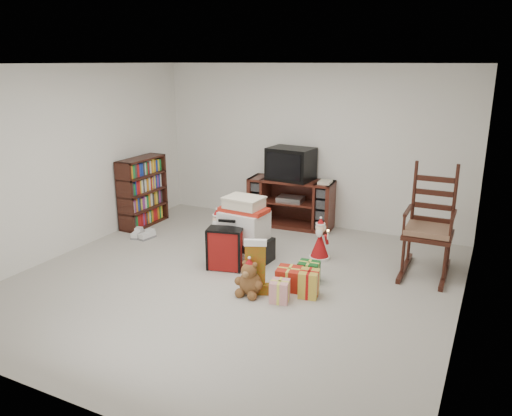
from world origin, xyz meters
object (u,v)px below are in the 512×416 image
at_px(bookshelf, 143,193).
at_px(gift_pile, 244,234).
at_px(red_suitcase, 225,249).
at_px(rocking_chair, 429,235).
at_px(crt_television, 291,164).
at_px(teddy_bear, 250,280).
at_px(sneaker_pair, 142,235).
at_px(tv_stand, 291,203).
at_px(santa_figurine, 320,243).
at_px(gift_cluster, 295,280).
at_px(mrs_claus_figurine, 218,234).

bearing_deg(bookshelf, gift_pile, -16.39).
relative_size(bookshelf, red_suitcase, 1.73).
relative_size(rocking_chair, crt_television, 1.97).
distance_m(teddy_bear, sneaker_pair, 2.48).
bearing_deg(bookshelf, red_suitcase, -25.54).
height_order(rocking_chair, red_suitcase, rocking_chair).
distance_m(tv_stand, santa_figurine, 1.42).
bearing_deg(teddy_bear, sneaker_pair, 157.22).
bearing_deg(gift_cluster, teddy_bear, -141.50).
distance_m(red_suitcase, santa_figurine, 1.28).
relative_size(bookshelf, santa_figurine, 1.90).
xyz_separation_m(teddy_bear, gift_cluster, (0.41, 0.33, -0.05)).
bearing_deg(crt_television, gift_pile, -84.16).
relative_size(bookshelf, gift_cluster, 1.29).
relative_size(bookshelf, mrs_claus_figurine, 1.83).
bearing_deg(teddy_bear, bookshelf, 150.79).
distance_m(rocking_chair, crt_television, 2.45).
distance_m(red_suitcase, gift_cluster, 1.04).
xyz_separation_m(gift_cluster, crt_television, (-0.96, 2.13, 0.88)).
relative_size(gift_pile, red_suitcase, 1.35).
bearing_deg(mrs_claus_figurine, crt_television, 70.82).
bearing_deg(tv_stand, santa_figurine, -55.92).
distance_m(bookshelf, gift_pile, 2.24).
relative_size(bookshelf, gift_pile, 1.28).
bearing_deg(crt_television, sneaker_pair, -134.27).
distance_m(gift_pile, red_suitcase, 0.38).
xyz_separation_m(rocking_chair, teddy_bear, (-1.67, -1.54, -0.31)).
distance_m(mrs_claus_figurine, gift_cluster, 1.62).
distance_m(tv_stand, gift_cluster, 2.35).
xyz_separation_m(tv_stand, sneaker_pair, (-1.76, -1.50, -0.33)).
height_order(mrs_claus_figurine, gift_cluster, mrs_claus_figurine).
bearing_deg(red_suitcase, rocking_chair, 10.23).
bearing_deg(gift_pile, teddy_bear, -54.53).
relative_size(red_suitcase, mrs_claus_figurine, 1.06).
bearing_deg(santa_figurine, red_suitcase, -138.19).
bearing_deg(red_suitcase, teddy_bear, -54.11).
xyz_separation_m(bookshelf, crt_television, (2.12, 0.97, 0.48)).
distance_m(red_suitcase, teddy_bear, 0.80).
distance_m(red_suitcase, crt_television, 2.09).
height_order(teddy_bear, gift_cluster, teddy_bear).
relative_size(red_suitcase, santa_figurine, 1.10).
xyz_separation_m(gift_pile, teddy_bear, (0.52, -0.86, -0.20)).
xyz_separation_m(tv_stand, mrs_claus_figurine, (-0.51, -1.42, -0.15)).
bearing_deg(rocking_chair, bookshelf, 179.88).
distance_m(santa_figurine, mrs_claus_figurine, 1.42).
distance_m(rocking_chair, red_suitcase, 2.51).
xyz_separation_m(bookshelf, teddy_bear, (2.66, -1.49, -0.35)).
distance_m(rocking_chair, gift_cluster, 1.78).
relative_size(teddy_bear, gift_cluster, 0.47).
bearing_deg(mrs_claus_figurine, sneaker_pair, -176.14).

